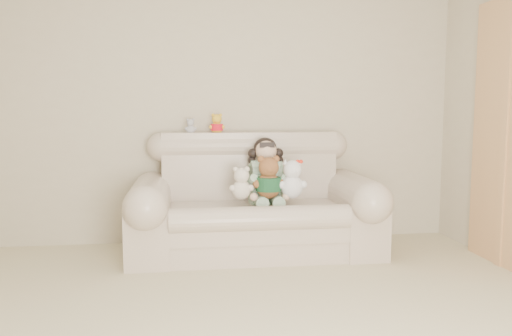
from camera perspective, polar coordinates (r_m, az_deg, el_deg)
The scene contains 9 objects.
wall_back at distance 4.88m, azimuth -4.66°, elevation 7.17°, with size 4.50×4.50×0.00m, color beige.
sofa at distance 4.46m, azimuth -0.17°, elevation -2.86°, with size 2.10×0.95×1.03m, color beige, non-canonical shape.
door_panel at distance 4.51m, azimuth 25.72°, elevation 3.45°, with size 0.06×0.90×2.10m, color tan.
seated_child at distance 4.53m, azimuth 1.07°, elevation -0.23°, with size 0.35×0.43×0.58m, color #377844, non-canonical shape.
brown_teddy at distance 4.33m, azimuth 1.37°, elevation -0.56°, with size 0.27×0.21×0.42m, color brown, non-canonical shape.
white_cat at distance 4.35m, azimuth 3.94°, elevation -0.76°, with size 0.25×0.19×0.38m, color silver, non-canonical shape.
cream_teddy at distance 4.29m, azimuth -1.61°, elevation -1.31°, with size 0.20×0.16×0.32m, color beige, non-canonical shape.
yellow_mini_bear at distance 4.74m, azimuth -4.28°, elevation 5.01°, with size 0.14×0.11×0.22m, color yellow, non-canonical shape.
grey_mini_plush at distance 4.73m, azimuth -7.12°, elevation 4.66°, with size 0.11×0.08×0.17m, color #B8B7BF, non-canonical shape.
Camera 1 is at (-0.26, -2.37, 1.23)m, focal length 36.85 mm.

